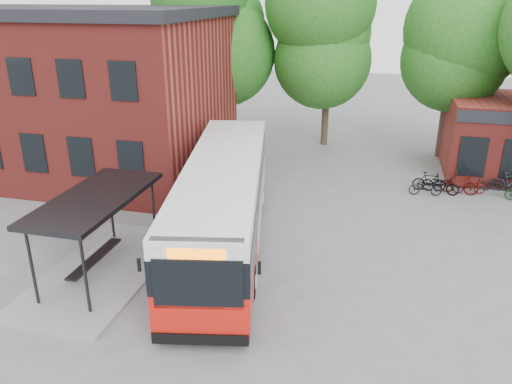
% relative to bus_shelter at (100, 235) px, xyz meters
% --- Properties ---
extents(ground, '(100.00, 100.00, 0.00)m').
position_rel_bus_shelter_xyz_m(ground, '(4.50, 1.00, -1.45)').
color(ground, '#5E5E60').
extents(station_building, '(18.40, 10.40, 8.50)m').
position_rel_bus_shelter_xyz_m(station_building, '(-8.50, 10.00, 2.80)').
color(station_building, maroon).
rests_on(station_building, ground).
extents(bus_shelter, '(3.60, 7.00, 2.90)m').
position_rel_bus_shelter_xyz_m(bus_shelter, '(0.00, 0.00, 0.00)').
color(bus_shelter, black).
rests_on(bus_shelter, ground).
extents(bike_rail, '(5.20, 0.10, 0.38)m').
position_rel_bus_shelter_xyz_m(bike_rail, '(13.78, 11.00, -1.26)').
color(bike_rail, black).
rests_on(bike_rail, ground).
extents(tree_0, '(7.92, 7.92, 11.00)m').
position_rel_bus_shelter_xyz_m(tree_0, '(-1.50, 17.00, 4.05)').
color(tree_0, '#1D5917').
rests_on(tree_0, ground).
extents(tree_1, '(7.92, 7.92, 10.40)m').
position_rel_bus_shelter_xyz_m(tree_1, '(5.50, 18.00, 3.75)').
color(tree_1, '#1D5917').
rests_on(tree_1, ground).
extents(tree_2, '(7.92, 7.92, 11.00)m').
position_rel_bus_shelter_xyz_m(tree_2, '(12.50, 17.00, 4.05)').
color(tree_2, '#1D5917').
rests_on(tree_2, ground).
extents(city_bus, '(5.36, 13.38, 3.32)m').
position_rel_bus_shelter_xyz_m(city_bus, '(3.43, 3.23, 0.21)').
color(city_bus, red).
rests_on(city_bus, ground).
extents(bicycle_0, '(1.60, 0.71, 0.82)m').
position_rel_bus_shelter_xyz_m(bicycle_0, '(11.32, 10.28, -1.04)').
color(bicycle_0, black).
rests_on(bicycle_0, ground).
extents(bicycle_1, '(1.61, 0.46, 0.97)m').
position_rel_bus_shelter_xyz_m(bicycle_1, '(11.54, 10.96, -0.97)').
color(bicycle_1, black).
rests_on(bicycle_1, ground).
extents(bicycle_2, '(1.91, 1.19, 0.95)m').
position_rel_bus_shelter_xyz_m(bicycle_2, '(12.04, 10.75, -0.98)').
color(bicycle_2, black).
rests_on(bicycle_2, ground).
extents(bicycle_3, '(1.83, 0.79, 1.06)m').
position_rel_bus_shelter_xyz_m(bicycle_3, '(12.92, 10.88, -0.92)').
color(bicycle_3, '#3C0B05').
rests_on(bicycle_3, ground).
extents(bicycle_4, '(1.57, 0.73, 0.80)m').
position_rel_bus_shelter_xyz_m(bicycle_4, '(13.41, 11.01, -1.05)').
color(bicycle_4, '#490E15').
rests_on(bicycle_4, ground).
extents(bicycle_5, '(1.72, 0.87, 0.99)m').
position_rel_bus_shelter_xyz_m(bicycle_5, '(15.36, 11.66, -0.95)').
color(bicycle_5, '#24232B').
rests_on(bicycle_5, ground).
extents(bicycle_6, '(1.68, 0.74, 0.86)m').
position_rel_bus_shelter_xyz_m(bicycle_6, '(14.85, 11.76, -1.02)').
color(bicycle_6, black).
rests_on(bicycle_6, ground).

